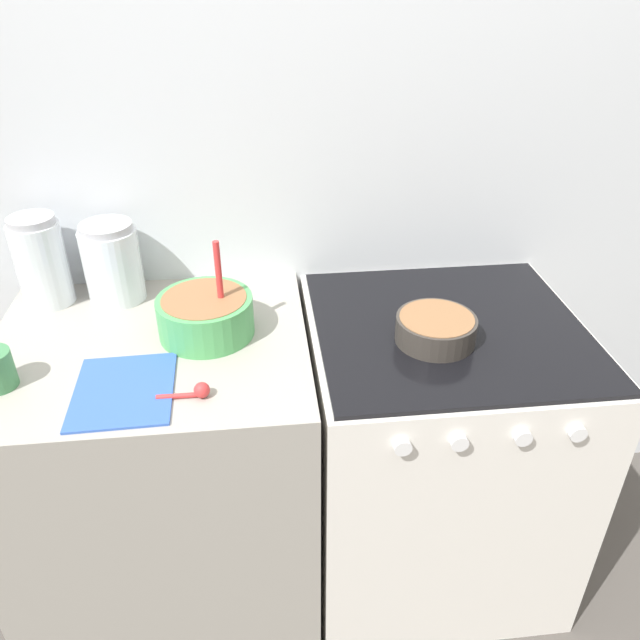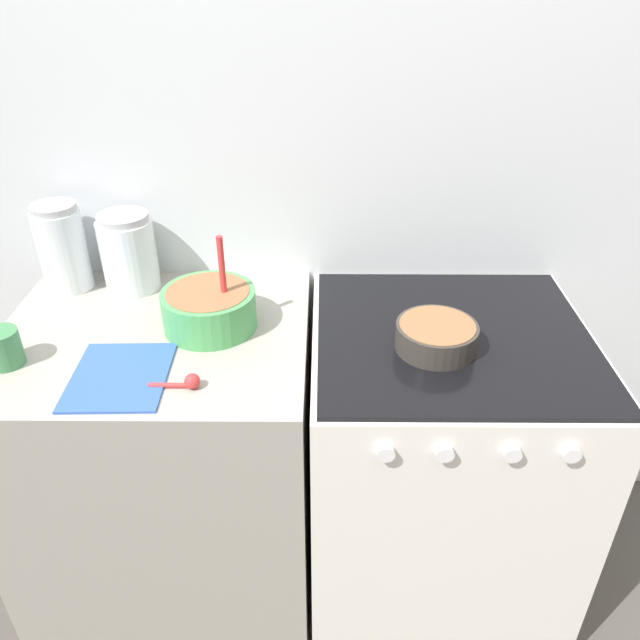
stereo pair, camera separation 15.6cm
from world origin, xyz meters
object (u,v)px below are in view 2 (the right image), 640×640
(baking_pan, at_px, (436,336))
(tin_can, at_px, (3,348))
(storage_jar_left, at_px, (64,253))
(mixing_bowl, at_px, (209,307))
(storage_jar_middle, at_px, (129,257))
(stove, at_px, (437,459))

(baking_pan, relative_size, tin_can, 2.23)
(storage_jar_left, xyz_separation_m, tin_can, (-0.02, -0.39, -0.06))
(tin_can, bearing_deg, storage_jar_left, 87.31)
(mixing_bowl, relative_size, tin_can, 2.83)
(baking_pan, xyz_separation_m, tin_can, (-1.03, -0.07, 0.01))
(mixing_bowl, distance_m, tin_can, 0.49)
(storage_jar_middle, relative_size, tin_can, 2.48)
(baking_pan, distance_m, tin_can, 1.03)
(storage_jar_middle, bearing_deg, tin_can, -117.74)
(stove, bearing_deg, storage_jar_middle, 164.44)
(mixing_bowl, height_order, storage_jar_left, mixing_bowl)
(storage_jar_left, distance_m, tin_can, 0.39)
(mixing_bowl, xyz_separation_m, tin_can, (-0.46, -0.17, -0.01))
(mixing_bowl, xyz_separation_m, baking_pan, (0.57, -0.10, -0.02))
(mixing_bowl, height_order, tin_can, mixing_bowl)
(storage_jar_middle, bearing_deg, mixing_bowl, -39.83)
(stove, xyz_separation_m, storage_jar_middle, (-0.89, 0.25, 0.54))
(stove, xyz_separation_m, tin_can, (-1.09, -0.14, 0.49))
(stove, bearing_deg, baking_pan, -132.23)
(stove, distance_m, tin_can, 1.20)
(baking_pan, relative_size, storage_jar_left, 0.80)
(mixing_bowl, bearing_deg, baking_pan, -9.66)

